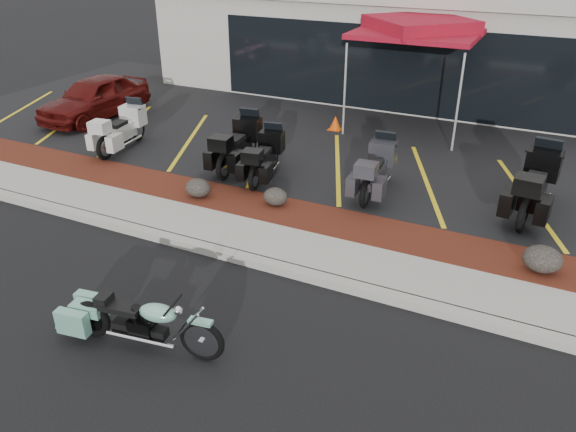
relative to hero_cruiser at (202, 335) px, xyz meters
The scene contains 18 objects.
ground 1.85m from the hero_cruiser, 117.05° to the left, with size 90.00×90.00×0.00m, color black.
curb 2.65m from the hero_cruiser, 108.09° to the left, with size 24.00×0.25×0.15m, color gray.
sidewalk 3.32m from the hero_cruiser, 104.31° to the left, with size 24.00×1.20×0.15m, color gray.
mulch_bed 4.49m from the hero_cruiser, 100.51° to the left, with size 24.00×1.20×0.16m, color #390E0D.
upper_lot 9.84m from the hero_cruiser, 94.76° to the left, with size 26.00×9.60×0.15m, color black.
dealership_building 16.16m from the hero_cruiser, 92.91° to the left, with size 18.00×8.16×4.00m.
boulder_left 5.11m from the hero_cruiser, 124.58° to the left, with size 0.57×0.47×0.40m, color black.
boulder_mid 4.72m from the hero_cruiser, 104.70° to the left, with size 0.53×0.44×0.37m, color black.
boulder_right 5.86m from the hero_cruiser, 46.35° to the left, with size 0.65×0.54×0.46m, color black.
hero_cruiser is the anchor object (origin of this frame).
touring_white 9.20m from the hero_cruiser, 134.61° to the left, with size 2.09×0.80×1.22m, color silver, non-canonical shape.
touring_black_front 7.48m from the hero_cruiser, 114.21° to the left, with size 2.21×0.84×1.28m, color black, non-canonical shape.
touring_black_mid 6.82m from the hero_cruiser, 108.93° to the left, with size 1.97×0.75×1.15m, color black, non-canonical shape.
touring_grey 6.81m from the hero_cruiser, 86.27° to the left, with size 2.07×0.79×1.20m, color #2C2C31, non-canonical shape.
touring_black_rear 8.23m from the hero_cruiser, 62.78° to the left, with size 2.38×0.91×1.39m, color black, non-canonical shape.
parked_car 11.81m from the hero_cruiser, 139.50° to the left, with size 1.50×3.73×1.27m, color #4A0C0A.
traffic_cone 10.01m from the hero_cruiser, 101.06° to the left, with size 0.35×0.35×0.41m, color #CD4506.
popup_canopy 11.35m from the hero_cruiser, 90.21° to the left, with size 4.36×4.36×3.07m.
Camera 1 is at (4.52, -6.53, 5.37)m, focal length 35.00 mm.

